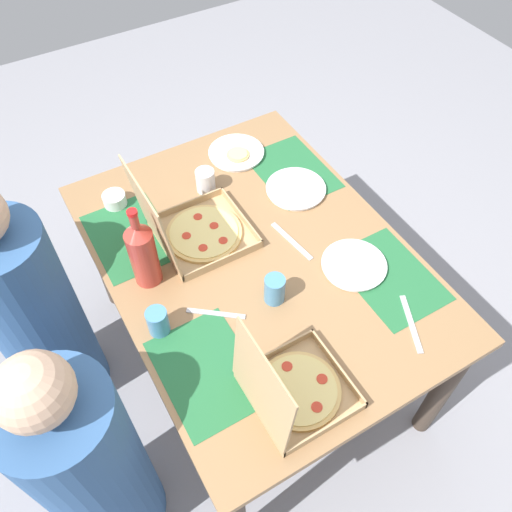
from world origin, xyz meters
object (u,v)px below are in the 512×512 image
object	(u,v)px
pizza_box_center	(291,389)
soda_bottle	(143,253)
cup_dark	(158,322)
diner_left_seat	(91,466)
plate_far_left	(236,153)
cup_spare	(206,180)
plate_near_right	(354,265)
plate_near_left	(296,189)
cup_red	(275,289)
diner_right_seat	(35,317)
pizza_box_corner_left	(193,230)
condiment_bowl	(115,200)

from	to	relation	value
pizza_box_center	soda_bottle	world-z (taller)	soda_bottle
cup_dark	diner_left_seat	world-z (taller)	diner_left_seat
plate_far_left	cup_spare	world-z (taller)	cup_spare
pizza_box_center	diner_left_seat	distance (m)	0.66
plate_near_right	pizza_box_center	bearing A→B (deg)	123.24
plate_near_left	soda_bottle	xyz separation A→B (m)	(-0.10, 0.65, 0.12)
pizza_box_center	plate_near_left	xyz separation A→B (m)	(0.70, -0.47, -0.04)
soda_bottle	cup_spare	bearing A→B (deg)	-51.68
cup_red	diner_right_seat	xyz separation A→B (m)	(0.49, 0.72, -0.26)
pizza_box_corner_left	cup_dark	xyz separation A→B (m)	(-0.28, 0.25, -0.00)
plate_far_left	pizza_box_center	bearing A→B (deg)	159.52
plate_far_left	condiment_bowl	bearing A→B (deg)	92.05
pizza_box_center	diner_left_seat	size ratio (longest dim) A/B	0.27
pizza_box_center	cup_dark	world-z (taller)	pizza_box_center
plate_near_right	condiment_bowl	world-z (taller)	condiment_bowl
pizza_box_center	soda_bottle	bearing A→B (deg)	17.16
soda_bottle	diner_left_seat	distance (m)	0.66
soda_bottle	diner_left_seat	xyz separation A→B (m)	(-0.40, 0.40, -0.35)
pizza_box_center	diner_right_seat	bearing A→B (deg)	35.98
pizza_box_corner_left	pizza_box_center	xyz separation A→B (m)	(-0.67, 0.02, -0.00)
pizza_box_corner_left	plate_near_right	xyz separation A→B (m)	(-0.38, -0.42, -0.04)
plate_far_left	soda_bottle	world-z (taller)	soda_bottle
diner_left_seat	diner_right_seat	bearing A→B (deg)	0.00
cup_spare	condiment_bowl	world-z (taller)	cup_spare
pizza_box_center	plate_near_right	bearing A→B (deg)	-56.76
plate_near_left	cup_spare	xyz separation A→B (m)	(0.18, 0.29, 0.04)
plate_far_left	cup_red	bearing A→B (deg)	160.98
cup_dark	cup_red	bearing A→B (deg)	-101.94
pizza_box_corner_left	diner_left_seat	distance (m)	0.81
cup_spare	pizza_box_center	bearing A→B (deg)	168.64
condiment_bowl	soda_bottle	bearing A→B (deg)	176.10
cup_dark	condiment_bowl	distance (m)	0.59
pizza_box_center	condiment_bowl	size ratio (longest dim) A/B	3.62
soda_bottle	cup_spare	world-z (taller)	soda_bottle
pizza_box_center	cup_spare	xyz separation A→B (m)	(0.88, -0.18, -0.00)
plate_near_left	pizza_box_corner_left	bearing A→B (deg)	93.71
pizza_box_center	diner_left_seat	world-z (taller)	diner_left_seat
cup_red	diner_right_seat	world-z (taller)	diner_right_seat
pizza_box_corner_left	pizza_box_center	size ratio (longest dim) A/B	1.13
plate_near_right	plate_far_left	bearing A→B (deg)	5.40
pizza_box_corner_left	cup_dark	size ratio (longest dim) A/B	3.69
plate_near_left	plate_near_right	size ratio (longest dim) A/B	1.04
plate_far_left	soda_bottle	distance (m)	0.70
pizza_box_center	condiment_bowl	distance (m)	0.99
pizza_box_center	condiment_bowl	xyz separation A→B (m)	(0.98, 0.16, -0.02)
plate_near_right	cup_spare	bearing A→B (deg)	23.96
soda_bottle	plate_near_left	bearing A→B (deg)	-80.88
plate_near_right	condiment_bowl	distance (m)	0.91
condiment_bowl	diner_left_seat	world-z (taller)	diner_left_seat
pizza_box_center	cup_red	world-z (taller)	pizza_box_center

